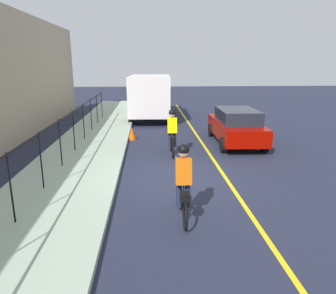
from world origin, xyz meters
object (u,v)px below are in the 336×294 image
Objects in this scene: cyclist_lead at (172,133)px; traffic_cone_near at (132,133)px; cyclist_follow at (183,183)px; patrol_sedan at (236,126)px; box_truck_background at (151,95)px.

cyclist_lead is 3.28m from traffic_cone_near.
cyclist_follow is at bearing -169.11° from traffic_cone_near.
traffic_cone_near is at bearing 78.81° from patrol_sedan.
patrol_sedan is at bearing -60.80° from cyclist_lead.
box_truck_background is (6.99, 3.76, 0.73)m from patrol_sedan.
cyclist_follow is 14.08m from box_truck_background.
cyclist_follow is 8.28m from traffic_cone_near.
box_truck_background reaches higher than cyclist_follow.
patrol_sedan is 0.65× the size of box_truck_background.
patrol_sedan is (1.68, -3.00, -0.09)m from cyclist_lead.
box_truck_background is at bearing 29.66° from patrol_sedan.
cyclist_follow reaches higher than traffic_cone_near.
traffic_cone_near is (2.73, 1.71, -0.61)m from cyclist_lead.
cyclist_lead is 1.00× the size of cyclist_follow.
cyclist_follow is at bearing 157.35° from patrol_sedan.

